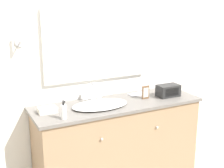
# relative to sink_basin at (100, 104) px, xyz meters

# --- Properties ---
(wall_back) EXTENTS (8.00, 0.18, 2.55)m
(wall_back) POSITION_rel_sink_basin_xyz_m (0.20, 0.33, 0.37)
(wall_back) COLOR white
(wall_back) RESTS_ON ground_plane
(vanity_counter) EXTENTS (1.72, 0.56, 0.89)m
(vanity_counter) POSITION_rel_sink_basin_xyz_m (0.20, 0.02, -0.46)
(vanity_counter) COLOR #937556
(vanity_counter) RESTS_ON ground_plane
(sink_basin) EXTENTS (0.56, 0.39, 0.20)m
(sink_basin) POSITION_rel_sink_basin_xyz_m (0.00, 0.00, 0.00)
(sink_basin) COLOR white
(sink_basin) RESTS_ON vanity_counter
(soap_bottle) EXTENTS (0.05, 0.05, 0.17)m
(soap_bottle) POSITION_rel_sink_basin_xyz_m (-0.41, -0.16, 0.05)
(soap_bottle) COLOR white
(soap_bottle) RESTS_ON vanity_counter
(appliance_box) EXTENTS (0.24, 0.14, 0.12)m
(appliance_box) POSITION_rel_sink_basin_xyz_m (0.78, -0.03, 0.04)
(appliance_box) COLOR black
(appliance_box) RESTS_ON vanity_counter
(picture_frame) EXTENTS (0.08, 0.01, 0.14)m
(picture_frame) POSITION_rel_sink_basin_xyz_m (0.52, 0.00, 0.05)
(picture_frame) COLOR brown
(picture_frame) RESTS_ON vanity_counter
(hand_towel_near_sink) EXTENTS (0.17, 0.11, 0.05)m
(hand_towel_near_sink) POSITION_rel_sink_basin_xyz_m (-0.50, 0.06, 0.01)
(hand_towel_near_sink) COLOR silver
(hand_towel_near_sink) RESTS_ON vanity_counter
(metal_tray) EXTENTS (0.18, 0.11, 0.01)m
(metal_tray) POSITION_rel_sink_basin_xyz_m (0.52, 0.17, -0.01)
(metal_tray) COLOR silver
(metal_tray) RESTS_ON vanity_counter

